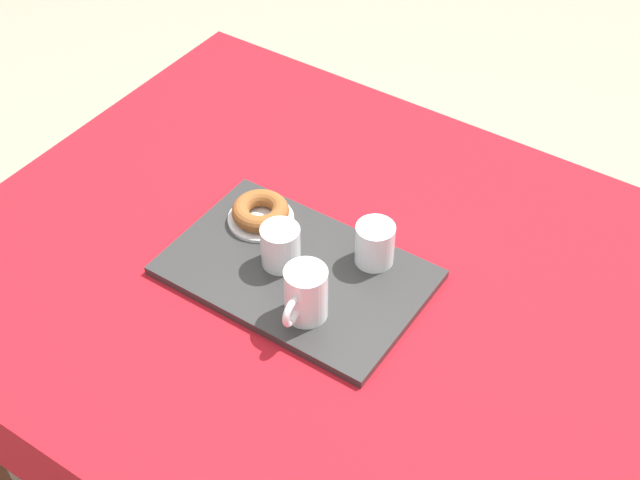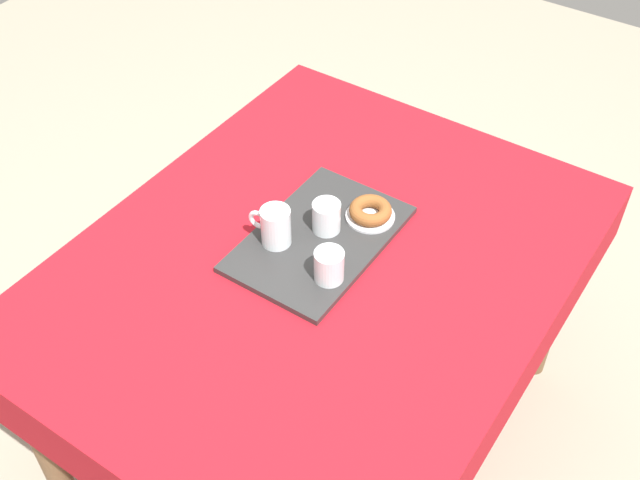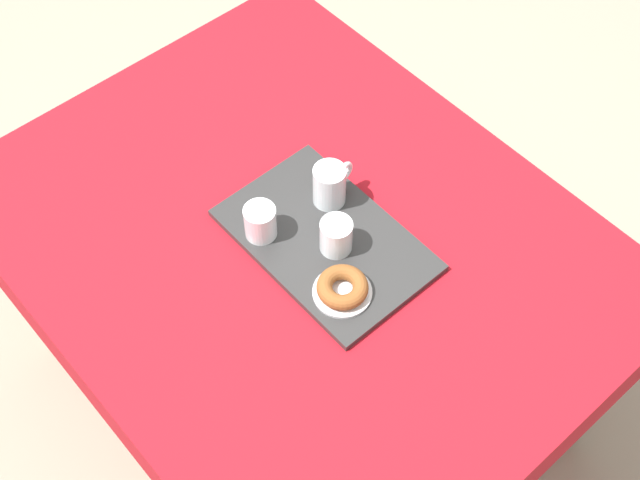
% 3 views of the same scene
% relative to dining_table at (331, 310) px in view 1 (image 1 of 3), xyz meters
% --- Properties ---
extents(dining_table, '(1.37, 1.08, 0.75)m').
position_rel_dining_table_xyz_m(dining_table, '(0.00, 0.00, 0.00)').
color(dining_table, '#A8141E').
rests_on(dining_table, ground).
extents(serving_tray, '(0.45, 0.29, 0.02)m').
position_rel_dining_table_xyz_m(serving_tray, '(0.05, 0.03, 0.10)').
color(serving_tray, '#2D2D2D').
rests_on(serving_tray, dining_table).
extents(tea_mug_left, '(0.07, 0.11, 0.10)m').
position_rel_dining_table_xyz_m(tea_mug_left, '(-0.02, 0.11, 0.15)').
color(tea_mug_left, white).
rests_on(tea_mug_left, serving_tray).
extents(water_glass_near, '(0.07, 0.07, 0.08)m').
position_rel_dining_table_xyz_m(water_glass_near, '(0.08, 0.03, 0.14)').
color(water_glass_near, white).
rests_on(water_glass_near, serving_tray).
extents(water_glass_far, '(0.07, 0.07, 0.08)m').
position_rel_dining_table_xyz_m(water_glass_far, '(-0.05, -0.06, 0.14)').
color(water_glass_far, white).
rests_on(water_glass_far, serving_tray).
extents(donut_plate_left, '(0.12, 0.12, 0.01)m').
position_rel_dining_table_xyz_m(donut_plate_left, '(0.18, -0.03, 0.11)').
color(donut_plate_left, silver).
rests_on(donut_plate_left, serving_tray).
extents(sugar_donut_left, '(0.11, 0.11, 0.03)m').
position_rel_dining_table_xyz_m(sugar_donut_left, '(0.18, -0.03, 0.13)').
color(sugar_donut_left, brown).
rests_on(sugar_donut_left, donut_plate_left).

